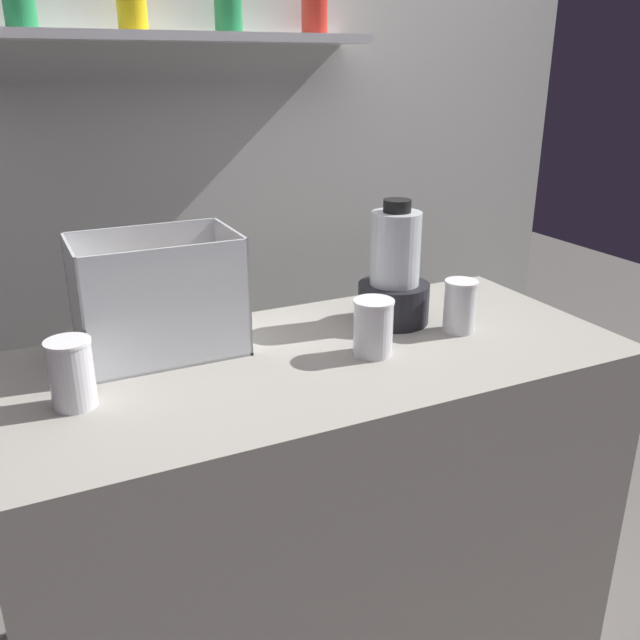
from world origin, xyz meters
The scene contains 7 objects.
counter centered at (0.00, 0.00, 0.45)m, with size 1.40×0.64×0.90m, color #9E998E.
back_wall_unit centered at (0.00, 0.77, 1.26)m, with size 2.60×0.24×2.50m.
carrot_display_bin centered at (-0.32, 0.17, 0.98)m, with size 0.35×0.23×0.27m.
blender_pitcher centered at (0.25, 0.10, 1.02)m, with size 0.18×0.18×0.31m.
juice_cup_orange_far_left centered at (-0.53, -0.02, 0.96)m, with size 0.09×0.09×0.14m.
juice_cup_beet_left centered at (0.10, -0.06, 0.96)m, with size 0.09×0.09×0.13m.
juice_cup_carrot_middle centered at (0.36, -0.02, 0.96)m, with size 0.08×0.08×0.13m.
Camera 1 is at (-0.61, -1.27, 1.51)m, focal length 38.01 mm.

